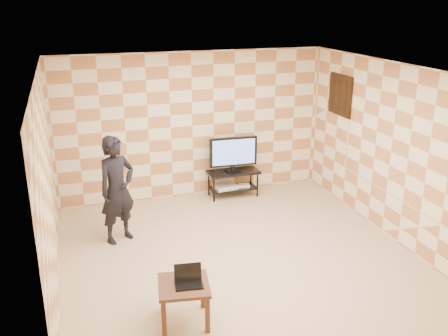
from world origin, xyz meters
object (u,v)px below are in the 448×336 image
(side_table, at_px, (184,291))
(person, at_px, (117,190))
(tv_stand, at_px, (233,178))
(tv, at_px, (233,153))

(side_table, bearing_deg, person, 101.33)
(tv_stand, xyz_separation_m, person, (-2.25, -1.17, 0.47))
(tv, distance_m, side_table, 3.96)
(tv, height_order, side_table, tv)
(tv, relative_size, person, 0.54)
(person, bearing_deg, tv, -1.31)
(side_table, bearing_deg, tv, 62.96)
(tv_stand, xyz_separation_m, side_table, (-1.79, -3.51, 0.05))
(tv_stand, bearing_deg, tv, -87.19)
(tv_stand, bearing_deg, side_table, -117.02)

